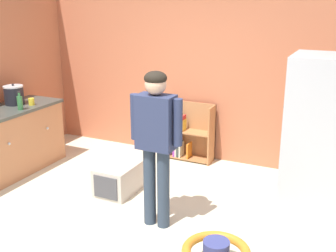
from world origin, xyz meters
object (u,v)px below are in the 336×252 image
refrigerator (320,140)px  green_glass_bottle (20,102)px  crock_pot (14,95)px  bookshelf (184,134)px  pet_carrier (118,179)px  standing_person (156,135)px  yellow_cup (31,102)px

refrigerator → green_glass_bottle: size_ratio=7.24×
crock_pot → green_glass_bottle: 0.34m
bookshelf → pet_carrier: size_ratio=1.54×
standing_person → crock_pot: size_ratio=5.71×
bookshelf → standing_person: bearing=-74.8°
standing_person → green_glass_bottle: bearing=168.4°
pet_carrier → standing_person: bearing=-31.2°
crock_pot → green_glass_bottle: bearing=-33.3°
refrigerator → bookshelf: refrigerator is taller
green_glass_bottle → yellow_cup: bearing=99.5°
standing_person → yellow_cup: (-2.28, 0.71, -0.06)m
refrigerator → pet_carrier: (-2.26, -0.44, -0.71)m
bookshelf → standing_person: (0.52, -1.91, 0.64)m
yellow_cup → standing_person: bearing=-17.3°
bookshelf → refrigerator: bearing=-26.5°
standing_person → bookshelf: bearing=105.2°
bookshelf → green_glass_bottle: size_ratio=3.46×
standing_person → crock_pot: standing_person is taller
standing_person → pet_carrier: standing_person is taller
refrigerator → bookshelf: (-2.00, 1.00, -0.52)m
standing_person → pet_carrier: (-0.78, 0.47, -0.83)m
yellow_cup → pet_carrier: bearing=-9.1°
bookshelf → green_glass_bottle: green_glass_bottle is taller
bookshelf → pet_carrier: 1.47m
pet_carrier → green_glass_bottle: size_ratio=2.24×
yellow_cup → green_glass_bottle: bearing=-80.5°
crock_pot → yellow_cup: bearing=15.8°
crock_pot → green_glass_bottle: size_ratio=1.18×
bookshelf → green_glass_bottle: (-1.72, -1.45, 0.63)m
refrigerator → green_glass_bottle: bearing=-173.0°
yellow_cup → crock_pot: bearing=-164.2°
refrigerator → crock_pot: 4.01m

